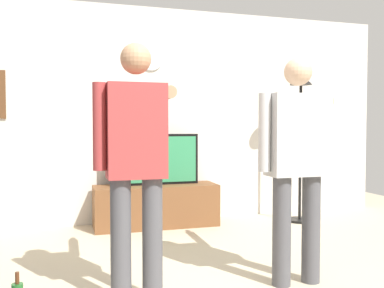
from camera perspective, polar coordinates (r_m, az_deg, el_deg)
name	(u,v)px	position (r m, az deg, el deg)	size (l,w,h in m)	color
back_wall	(154,115)	(5.47, -5.16, 3.87)	(6.40, 0.10, 2.70)	silver
tv_stand	(156,206)	(5.21, -4.81, -8.22)	(1.48, 0.50, 0.50)	brown
television	(155,159)	(5.18, -4.94, -2.06)	(1.07, 0.07, 0.61)	black
wall_clock	(151,58)	(5.47, -5.52, 11.39)	(0.31, 0.31, 0.03)	white
floor_lamp	(301,116)	(5.54, 14.31, 3.64)	(0.32, 0.32, 1.87)	black
person_standing_nearer_lamp	(136,157)	(2.93, -7.49, -1.73)	(0.58, 0.78, 1.76)	#4C4C51
person_standing_nearer_couch	(296,156)	(3.34, 13.78, -1.50)	(0.64, 0.78, 1.72)	#4C4C51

